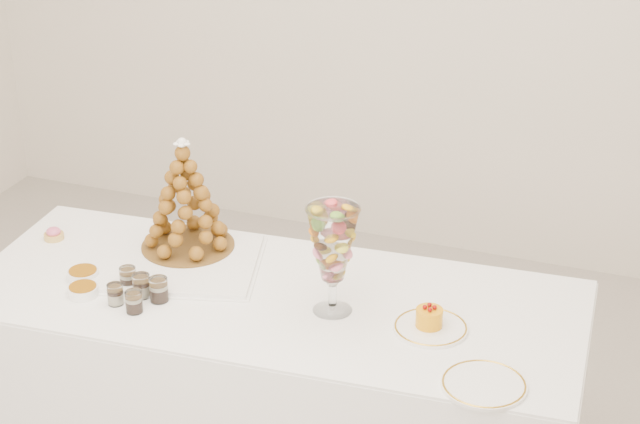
% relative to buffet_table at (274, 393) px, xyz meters
% --- Properties ---
extents(buffet_table, '(1.92, 0.87, 0.71)m').
position_rel_buffet_table_xyz_m(buffet_table, '(0.00, 0.00, 0.00)').
color(buffet_table, white).
rests_on(buffet_table, ground).
extents(lace_tray, '(0.63, 0.54, 0.02)m').
position_rel_buffet_table_xyz_m(lace_tray, '(-0.37, 0.06, 0.37)').
color(lace_tray, white).
rests_on(lace_tray, buffet_table).
extents(macaron_vase, '(0.15, 0.15, 0.33)m').
position_rel_buffet_table_xyz_m(macaron_vase, '(0.20, -0.02, 0.57)').
color(macaron_vase, white).
rests_on(macaron_vase, buffet_table).
extents(cake_plate, '(0.21, 0.21, 0.01)m').
position_rel_buffet_table_xyz_m(cake_plate, '(0.50, -0.02, 0.36)').
color(cake_plate, white).
rests_on(cake_plate, buffet_table).
extents(spare_plate, '(0.23, 0.23, 0.01)m').
position_rel_buffet_table_xyz_m(spare_plate, '(0.71, -0.24, 0.36)').
color(spare_plate, white).
rests_on(spare_plate, buffet_table).
extents(pink_tart, '(0.07, 0.07, 0.04)m').
position_rel_buffet_table_xyz_m(pink_tart, '(-0.82, 0.09, 0.37)').
color(pink_tart, tan).
rests_on(pink_tart, buffet_table).
extents(verrine_a, '(0.06, 0.06, 0.07)m').
position_rel_buffet_table_xyz_m(verrine_a, '(-0.43, -0.11, 0.39)').
color(verrine_a, white).
rests_on(verrine_a, buffet_table).
extents(verrine_b, '(0.06, 0.06, 0.07)m').
position_rel_buffet_table_xyz_m(verrine_b, '(-0.36, -0.15, 0.39)').
color(verrine_b, white).
rests_on(verrine_b, buffet_table).
extents(verrine_c, '(0.06, 0.06, 0.08)m').
position_rel_buffet_table_xyz_m(verrine_c, '(-0.30, -0.15, 0.39)').
color(verrine_c, white).
rests_on(verrine_c, buffet_table).
extents(verrine_d, '(0.05, 0.05, 0.06)m').
position_rel_buffet_table_xyz_m(verrine_d, '(-0.41, -0.21, 0.39)').
color(verrine_d, white).
rests_on(verrine_d, buffet_table).
extents(verrine_e, '(0.06, 0.06, 0.07)m').
position_rel_buffet_table_xyz_m(verrine_e, '(-0.34, -0.23, 0.39)').
color(verrine_e, white).
rests_on(verrine_e, buffet_table).
extents(ramekin_back, '(0.10, 0.10, 0.03)m').
position_rel_buffet_table_xyz_m(ramekin_back, '(-0.58, -0.12, 0.37)').
color(ramekin_back, white).
rests_on(ramekin_back, buffet_table).
extents(ramekin_front, '(0.09, 0.09, 0.03)m').
position_rel_buffet_table_xyz_m(ramekin_front, '(-0.53, -0.20, 0.37)').
color(ramekin_front, white).
rests_on(ramekin_front, buffet_table).
extents(croquembouche, '(0.30, 0.30, 0.38)m').
position_rel_buffet_table_xyz_m(croquembouche, '(-0.36, 0.16, 0.56)').
color(croquembouche, brown).
rests_on(croquembouche, lace_tray).
extents(mousse_cake, '(0.08, 0.08, 0.07)m').
position_rel_buffet_table_xyz_m(mousse_cake, '(0.49, -0.02, 0.39)').
color(mousse_cake, orange).
rests_on(mousse_cake, cake_plate).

